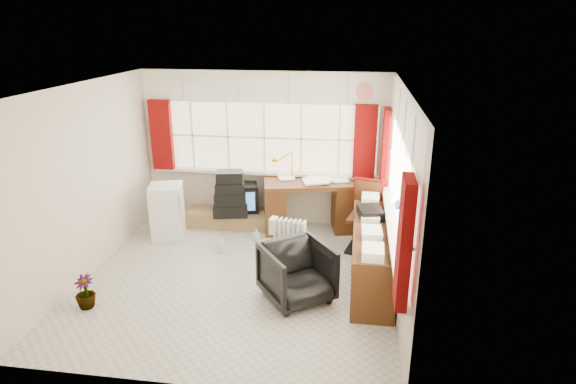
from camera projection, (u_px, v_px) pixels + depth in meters
The scene contains 20 objects.
ground at pixel (238, 278), 6.37m from camera, with size 4.00×4.00×0.00m, color beige.
room_walls at pixel (234, 170), 5.86m from camera, with size 4.00×4.00×4.00m.
window_back at pixel (265, 168), 7.86m from camera, with size 3.70×0.12×3.60m.
window_right at pixel (393, 221), 5.79m from camera, with size 0.12×3.70×3.60m.
curtains at pixel (316, 157), 6.62m from camera, with size 3.83×3.83×1.15m.
overhead_cabinets at pixel (322, 98), 6.40m from camera, with size 3.98×3.98×0.48m.
desk at pixel (309, 202), 7.75m from camera, with size 1.55×0.99×0.87m.
desk_lamp at pixel (292, 159), 7.66m from camera, with size 0.16×0.13×0.45m.
task_chair at pixel (366, 213), 7.06m from camera, with size 0.53×0.55×1.05m.
office_chair at pixel (297, 273), 5.80m from camera, with size 0.75×0.77×0.70m, color black.
radiator at pixel (290, 247), 6.65m from camera, with size 0.47×0.26×0.67m.
credenza at pixel (372, 254), 6.19m from camera, with size 0.50×2.00×0.85m.
file_tray at pixel (370, 213), 6.39m from camera, with size 0.30×0.39×0.13m, color black.
tv_bench at pixel (230, 218), 8.00m from camera, with size 1.40×0.50×0.25m, color #9A794D.
crt_tv at pixel (242, 197), 7.94m from camera, with size 0.61×0.58×0.46m.
hifi_stack at pixel (230, 195), 7.68m from camera, with size 0.60×0.44×0.74m.
mini_fridge at pixel (167, 211), 7.52m from camera, with size 0.60×0.60×0.84m.
spray_bottle_a at pixel (220, 244), 7.02m from camera, with size 0.11×0.11×0.29m, color silver.
spray_bottle_b at pixel (256, 234), 7.45m from camera, with size 0.09×0.09×0.20m, color #95DFD8.
flower_vase at pixel (85, 292), 5.66m from camera, with size 0.23×0.23×0.41m, color black.
Camera 1 is at (1.45, -5.46, 3.21)m, focal length 30.00 mm.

